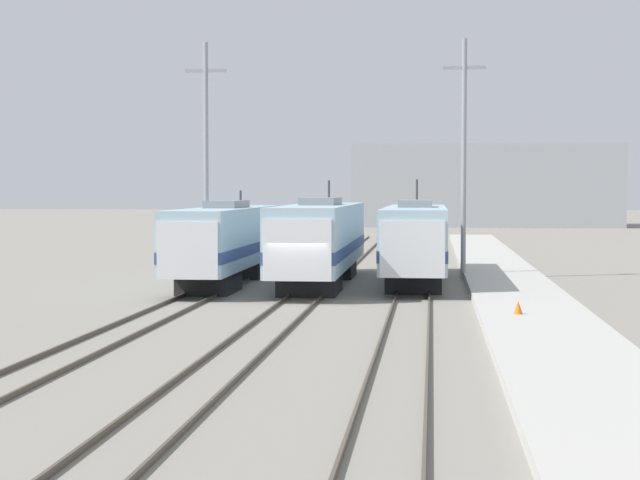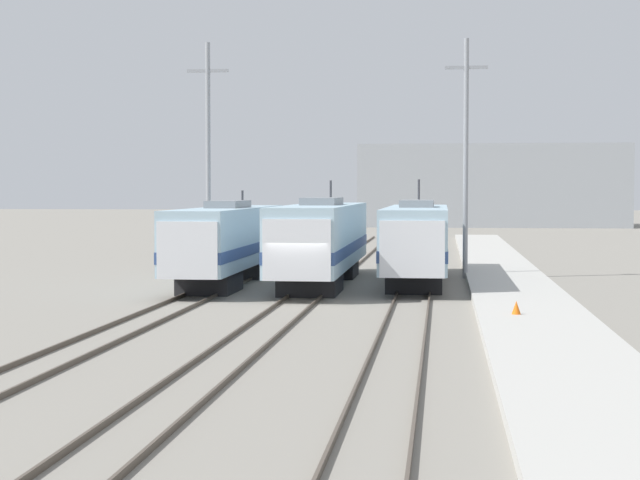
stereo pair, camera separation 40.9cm
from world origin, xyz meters
name	(u,v)px [view 1 (the left image)]	position (x,y,z in m)	size (l,w,h in m)	color
ground_plane	(299,303)	(0.00, 0.00, 0.00)	(400.00, 400.00, 0.00)	gray
rail_pair_far_left	(190,300)	(-4.59, 0.00, 0.07)	(1.51, 120.00, 0.15)	#4C4238
rail_pair_center	(299,301)	(0.00, 0.00, 0.07)	(1.51, 120.00, 0.15)	#4C4238
rail_pair_far_right	(411,302)	(4.59, 0.00, 0.07)	(1.51, 120.00, 0.15)	#4C4238
locomotive_far_left	(225,242)	(-4.59, 7.57, 2.12)	(2.82, 17.11, 4.60)	#232326
locomotive_center	(320,240)	(0.00, 7.89, 2.19)	(3.07, 18.45, 5.13)	#232326
locomotive_far_right	(415,241)	(4.59, 9.40, 2.13)	(3.01, 17.10, 5.19)	#232326
catenary_tower_left	(206,154)	(-6.64, 12.88, 6.54)	(2.22, 0.26, 12.49)	gray
catenary_tower_right	(464,153)	(7.04, 12.88, 6.54)	(2.22, 0.26, 12.49)	gray
platform	(523,301)	(9.07, 0.00, 0.16)	(4.00, 120.00, 0.31)	#B7B5AD
traffic_cone	(518,307)	(8.42, -5.83, 0.55)	(0.32, 0.32, 0.47)	orange
depot_building	(484,186)	(11.97, 94.45, 5.11)	(33.02, 14.89, 10.22)	#9EA3A8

